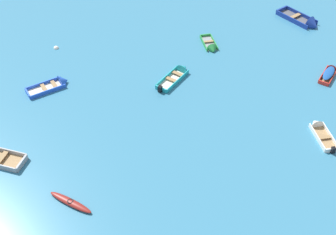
# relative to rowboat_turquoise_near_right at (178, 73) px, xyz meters

# --- Properties ---
(rowboat_turquoise_near_right) EXTENTS (3.60, 3.43, 1.09)m
(rowboat_turquoise_near_right) POSITION_rel_rowboat_turquoise_near_right_xyz_m (0.00, 0.00, 0.00)
(rowboat_turquoise_near_right) COLOR beige
(rowboat_turquoise_near_right) RESTS_ON ground_plane
(rowboat_red_midfield_left) EXTENTS (2.72, 2.66, 0.82)m
(rowboat_red_midfield_left) POSITION_rel_rowboat_turquoise_near_right_xyz_m (12.71, -2.94, 0.08)
(rowboat_red_midfield_left) COLOR #99754C
(rowboat_red_midfield_left) RESTS_ON ground_plane
(kayak_maroon_back_row_center) EXTENTS (2.71, 2.55, 0.31)m
(kayak_maroon_back_row_center) POSITION_rel_rowboat_turquoise_near_right_xyz_m (-9.96, -11.45, -0.03)
(kayak_maroon_back_row_center) COLOR maroon
(kayak_maroon_back_row_center) RESTS_ON ground_plane
(rowboat_blue_cluster_inner) EXTENTS (3.72, 2.29, 1.19)m
(rowboat_blue_cluster_inner) POSITION_rel_rowboat_turquoise_near_right_xyz_m (-10.24, 0.97, -0.01)
(rowboat_blue_cluster_inner) COLOR beige
(rowboat_blue_cluster_inner) RESTS_ON ground_plane
(rowboat_green_far_right) EXTENTS (1.18, 2.96, 1.00)m
(rowboat_green_far_right) POSITION_rel_rowboat_turquoise_near_right_xyz_m (4.01, 3.28, -0.04)
(rowboat_green_far_right) COLOR gray
(rowboat_green_far_right) RESTS_ON ground_plane
(rowboat_white_back_row_left) EXTENTS (1.26, 3.34, 0.98)m
(rowboat_white_back_row_left) POSITION_rel_rowboat_turquoise_near_right_xyz_m (8.41, -9.13, -0.02)
(rowboat_white_back_row_left) COLOR #99754C
(rowboat_white_back_row_left) RESTS_ON ground_plane
(rowboat_deep_blue_near_left) EXTENTS (3.37, 4.86, 1.53)m
(rowboat_deep_blue_near_left) POSITION_rel_rowboat_turquoise_near_right_xyz_m (14.69, 5.22, 0.04)
(rowboat_deep_blue_near_left) COLOR #4C4C51
(rowboat_deep_blue_near_left) RESTS_ON ground_plane
(mooring_buoy_central) EXTENTS (0.47, 0.47, 0.47)m
(mooring_buoy_central) POSITION_rel_rowboat_turquoise_near_right_xyz_m (-10.08, 6.70, -0.17)
(mooring_buoy_central) COLOR silver
(mooring_buoy_central) RESTS_ON ground_plane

